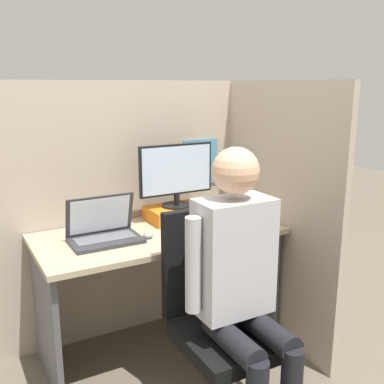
# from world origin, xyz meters

# --- Properties ---
(ground_plane) EXTENTS (12.00, 12.00, 0.00)m
(ground_plane) POSITION_xyz_m (0.00, 0.00, 0.00)
(ground_plane) COLOR #665B4C
(cubicle_panel_back) EXTENTS (1.87, 0.05, 1.59)m
(cubicle_panel_back) POSITION_xyz_m (0.00, 0.67, 0.80)
(cubicle_panel_back) COLOR tan
(cubicle_panel_back) RESTS_ON ground
(cubicle_panel_right) EXTENTS (0.04, 1.28, 1.59)m
(cubicle_panel_right) POSITION_xyz_m (0.71, 0.26, 0.79)
(cubicle_panel_right) COLOR tan
(cubicle_panel_right) RESTS_ON ground
(desk) EXTENTS (1.37, 0.65, 0.75)m
(desk) POSITION_xyz_m (0.00, 0.32, 0.56)
(desk) COLOR tan
(desk) RESTS_ON ground
(paper_box) EXTENTS (0.36, 0.24, 0.09)m
(paper_box) POSITION_xyz_m (0.19, 0.48, 0.79)
(paper_box) COLOR orange
(paper_box) RESTS_ON desk
(monitor) EXTENTS (0.48, 0.18, 0.38)m
(monitor) POSITION_xyz_m (0.19, 0.48, 1.04)
(monitor) COLOR black
(monitor) RESTS_ON paper_box
(laptop) EXTENTS (0.37, 0.24, 0.24)m
(laptop) POSITION_xyz_m (-0.32, 0.32, 0.80)
(laptop) COLOR #2D2D33
(laptop) RESTS_ON desk
(mouse) EXTENTS (0.06, 0.05, 0.03)m
(mouse) POSITION_xyz_m (-0.10, 0.25, 0.77)
(mouse) COLOR gray
(mouse) RESTS_ON desk
(stapler) EXTENTS (0.04, 0.14, 0.05)m
(stapler) POSITION_xyz_m (0.62, 0.44, 0.78)
(stapler) COLOR #2D2D33
(stapler) RESTS_ON desk
(carrot_toy) EXTENTS (0.04, 0.16, 0.04)m
(carrot_toy) POSITION_xyz_m (0.18, 0.15, 0.77)
(carrot_toy) COLOR orange
(carrot_toy) RESTS_ON desk
(office_chair) EXTENTS (0.52, 0.56, 0.98)m
(office_chair) POSITION_xyz_m (0.06, -0.24, 0.50)
(office_chair) COLOR black
(office_chair) RESTS_ON ground
(person) EXTENTS (0.48, 0.46, 1.31)m
(person) POSITION_xyz_m (0.06, -0.40, 0.76)
(person) COLOR black
(person) RESTS_ON ground
(coffee_mug) EXTENTS (0.09, 0.09, 0.09)m
(coffee_mug) POSITION_xyz_m (0.50, 0.44, 0.79)
(coffee_mug) COLOR #232328
(coffee_mug) RESTS_ON desk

